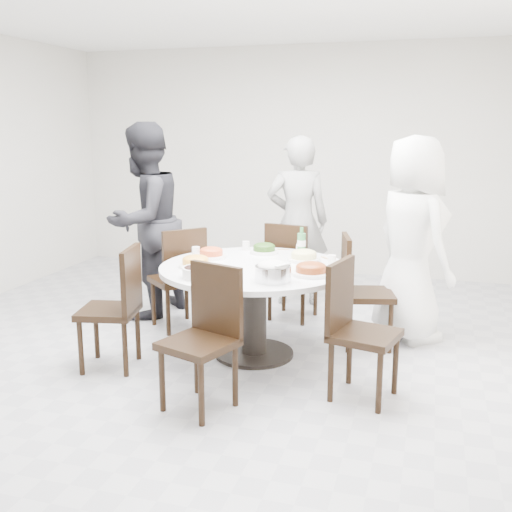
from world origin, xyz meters
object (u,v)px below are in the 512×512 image
(chair_ne, at_px, (368,292))
(chair_se, at_px, (365,332))
(chair_n, at_px, (293,270))
(diner_right, at_px, (412,240))
(chair_sw, at_px, (108,308))
(soup_bowl, at_px, (200,272))
(chair_s, at_px, (198,340))
(rice_bowl, at_px, (273,274))
(diner_middle, at_px, (298,221))
(dining_table, at_px, (254,311))
(beverage_bottle, at_px, (301,241))
(diner_left, at_px, (145,221))
(chair_nw, at_px, (177,277))

(chair_ne, bearing_deg, chair_se, 170.85)
(chair_n, height_order, diner_right, diner_right)
(chair_sw, height_order, soup_bowl, chair_sw)
(chair_s, bearing_deg, chair_se, 44.45)
(diner_right, bearing_deg, rice_bowl, 103.45)
(chair_ne, bearing_deg, diner_middle, 24.31)
(chair_ne, relative_size, chair_n, 1.00)
(diner_right, bearing_deg, soup_bowl, 91.56)
(chair_n, bearing_deg, chair_ne, 153.79)
(dining_table, bearing_deg, beverage_bottle, 61.39)
(chair_se, height_order, beverage_bottle, beverage_bottle)
(chair_ne, relative_size, beverage_bottle, 3.90)
(chair_ne, relative_size, diner_left, 0.51)
(beverage_bottle, bearing_deg, chair_nw, -178.50)
(chair_n, height_order, beverage_bottle, beverage_bottle)
(diner_right, bearing_deg, chair_n, 37.67)
(chair_s, relative_size, beverage_bottle, 3.90)
(chair_nw, bearing_deg, chair_sw, 35.26)
(dining_table, relative_size, chair_n, 1.58)
(diner_left, height_order, beverage_bottle, diner_left)
(chair_sw, bearing_deg, dining_table, 107.12)
(chair_nw, bearing_deg, diner_left, -79.21)
(rice_bowl, height_order, soup_bowl, rice_bowl)
(chair_n, distance_m, rice_bowl, 1.50)
(dining_table, bearing_deg, chair_n, 85.48)
(diner_middle, distance_m, beverage_bottle, 1.07)
(chair_sw, relative_size, rice_bowl, 3.65)
(chair_n, relative_size, chair_se, 1.00)
(chair_sw, distance_m, soup_bowl, 0.79)
(chair_sw, xyz_separation_m, soup_bowl, (0.72, 0.08, 0.31))
(chair_s, relative_size, chair_se, 1.00)
(chair_n, height_order, chair_s, same)
(chair_se, relative_size, diner_left, 0.51)
(chair_se, xyz_separation_m, rice_bowl, (-0.68, 0.12, 0.33))
(chair_s, height_order, beverage_bottle, beverage_bottle)
(diner_left, xyz_separation_m, rice_bowl, (1.59, -1.15, -0.13))
(chair_ne, distance_m, diner_left, 2.24)
(dining_table, relative_size, chair_sw, 1.58)
(chair_n, relative_size, diner_right, 0.54)
(chair_nw, distance_m, chair_sw, 1.02)
(chair_s, xyz_separation_m, diner_right, (1.26, 1.79, 0.41))
(chair_sw, bearing_deg, beverage_bottle, 117.85)
(chair_s, bearing_deg, diner_left, 145.24)
(chair_se, height_order, diner_left, diner_left)
(diner_left, bearing_deg, dining_table, 73.64)
(dining_table, height_order, chair_s, chair_s)
(diner_middle, bearing_deg, diner_right, 132.70)
(chair_sw, height_order, chair_se, same)
(rice_bowl, bearing_deg, dining_table, 122.44)
(dining_table, bearing_deg, diner_right, 33.59)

